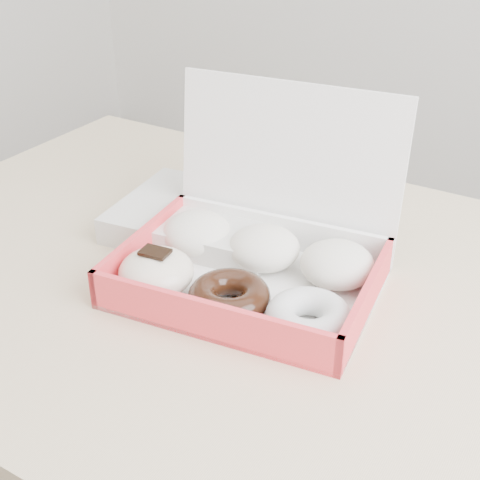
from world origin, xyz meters
The scene contains 3 objects.
table centered at (0.00, 0.00, 0.67)m, with size 1.20×0.80×0.75m.
donut_box centered at (0.00, -0.01, 0.79)m, with size 0.36×0.31×0.24m.
newspapers centered at (-0.13, 0.08, 0.77)m, with size 0.25×0.20×0.04m, color silver.
Camera 1 is at (0.38, -0.66, 1.24)m, focal length 50.00 mm.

